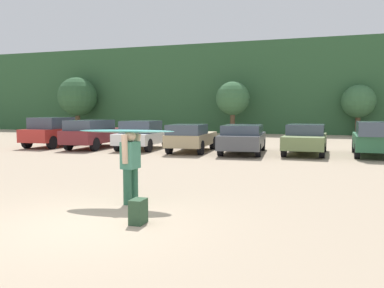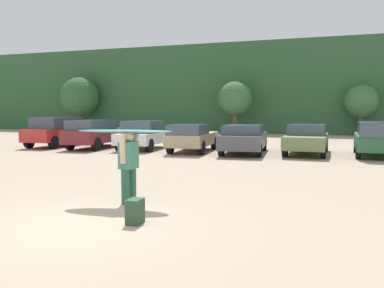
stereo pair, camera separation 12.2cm
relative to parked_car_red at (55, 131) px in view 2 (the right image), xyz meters
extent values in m
plane|color=tan|center=(10.32, -12.72, -0.88)|extent=(120.00, 120.00, 0.00)
cube|color=#2D5633|center=(10.32, 22.46, 3.27)|extent=(108.00, 12.00, 8.30)
cylinder|color=brown|center=(-8.39, 14.88, 0.05)|extent=(0.47, 0.47, 1.85)
sphere|color=#2D5633|center=(-8.39, 14.88, 2.60)|extent=(3.83, 3.83, 3.83)
cylinder|color=brown|center=(7.40, 14.61, 0.07)|extent=(0.42, 0.42, 1.90)
sphere|color=#38663D|center=(7.40, 14.61, 2.26)|extent=(2.93, 2.93, 2.93)
cylinder|color=brown|center=(17.61, 15.87, -0.04)|extent=(0.39, 0.39, 1.69)
sphere|color=#38663D|center=(17.61, 15.87, 1.96)|extent=(2.72, 2.72, 2.72)
cube|color=#B72D28|center=(0.00, 0.06, -0.17)|extent=(1.87, 4.07, 0.70)
cube|color=#3F4C5B|center=(0.00, -0.14, 0.49)|extent=(1.68, 2.25, 0.63)
cylinder|color=black|center=(-0.83, 1.36, -0.52)|extent=(0.24, 0.72, 0.72)
cylinder|color=black|center=(0.74, 1.41, -0.52)|extent=(0.24, 0.72, 0.72)
cylinder|color=black|center=(-0.75, -1.29, -0.52)|extent=(0.24, 0.72, 0.72)
cylinder|color=black|center=(0.83, -1.24, -0.52)|extent=(0.24, 0.72, 0.72)
cube|color=maroon|center=(2.73, 0.13, -0.19)|extent=(1.89, 4.85, 0.69)
cube|color=#3F4C5B|center=(2.76, -0.57, 0.42)|extent=(1.68, 2.79, 0.52)
cylinder|color=black|center=(1.90, 1.68, -0.53)|extent=(0.25, 0.70, 0.69)
cylinder|color=black|center=(3.44, 1.73, -0.53)|extent=(0.25, 0.70, 0.69)
cylinder|color=black|center=(2.02, -1.48, -0.53)|extent=(0.25, 0.70, 0.69)
cylinder|color=black|center=(3.56, -1.43, -0.53)|extent=(0.25, 0.70, 0.69)
cube|color=white|center=(5.48, 0.21, -0.26)|extent=(2.05, 4.17, 0.56)
cube|color=#3F4C5B|center=(5.50, -0.03, 0.33)|extent=(1.79, 2.11, 0.62)
cylinder|color=black|center=(4.59, 1.50, -0.54)|extent=(0.26, 0.69, 0.68)
cylinder|color=black|center=(6.23, 1.59, -0.54)|extent=(0.26, 0.69, 0.68)
cylinder|color=black|center=(4.74, -1.18, -0.54)|extent=(0.26, 0.69, 0.68)
cylinder|color=black|center=(6.38, -1.09, -0.54)|extent=(0.26, 0.69, 0.68)
cube|color=tan|center=(8.34, -0.10, -0.25)|extent=(1.92, 4.27, 0.58)
cube|color=#3F4C5B|center=(8.39, -1.05, 0.28)|extent=(1.68, 2.24, 0.47)
cylinder|color=black|center=(7.51, 1.24, -0.54)|extent=(0.25, 0.68, 0.67)
cylinder|color=black|center=(9.05, 1.32, -0.54)|extent=(0.25, 0.68, 0.67)
cylinder|color=black|center=(7.64, -1.52, -0.54)|extent=(0.25, 0.68, 0.67)
cylinder|color=black|center=(9.18, -1.45, -0.54)|extent=(0.25, 0.68, 0.67)
cube|color=#4C4F54|center=(10.93, -0.13, -0.26)|extent=(2.15, 4.65, 0.64)
cube|color=#3F4C5B|center=(10.95, -0.35, 0.28)|extent=(1.89, 2.76, 0.43)
cylinder|color=black|center=(10.00, 1.32, -0.58)|extent=(0.26, 0.62, 0.61)
cylinder|color=black|center=(11.68, 1.42, -0.58)|extent=(0.26, 0.62, 0.61)
cylinder|color=black|center=(10.18, -1.67, -0.58)|extent=(0.26, 0.62, 0.61)
cylinder|color=black|center=(11.87, -1.57, -0.58)|extent=(0.26, 0.62, 0.61)
cube|color=#6B7F4C|center=(13.81, 0.36, -0.25)|extent=(2.00, 4.46, 0.59)
cube|color=#3F4C5B|center=(13.82, 0.45, 0.28)|extent=(1.75, 2.12, 0.49)
cylinder|color=black|center=(13.07, 1.85, -0.55)|extent=(0.25, 0.67, 0.66)
cylinder|color=black|center=(14.69, 1.77, -0.55)|extent=(0.25, 0.67, 0.66)
cylinder|color=black|center=(12.94, -1.04, -0.55)|extent=(0.25, 0.67, 0.66)
cylinder|color=black|center=(14.55, -1.12, -0.55)|extent=(0.25, 0.67, 0.66)
cube|color=#2D6642|center=(16.88, 0.45, -0.22)|extent=(2.08, 4.16, 0.66)
cube|color=#3F4C5B|center=(16.83, -0.53, 0.40)|extent=(1.84, 2.44, 0.59)
cylinder|color=black|center=(16.11, 1.83, -0.55)|extent=(0.25, 0.67, 0.66)
cylinder|color=black|center=(15.97, -0.85, -0.55)|extent=(0.25, 0.67, 0.66)
cylinder|color=#26593F|center=(10.35, -11.16, -0.50)|extent=(0.18, 0.18, 0.77)
cylinder|color=#26593F|center=(10.38, -10.88, -0.50)|extent=(0.18, 0.18, 0.77)
cube|color=#3F7F66|center=(10.37, -11.02, 0.19)|extent=(0.33, 0.42, 0.59)
sphere|color=#D8AD8C|center=(10.37, -11.02, 0.60)|extent=(0.25, 0.25, 0.25)
cylinder|color=#D8AD8C|center=(10.35, -11.24, 0.34)|extent=(0.15, 0.17, 0.63)
cylinder|color=#D8AD8C|center=(10.39, -10.80, 0.34)|extent=(0.17, 0.39, 0.62)
ellipsoid|color=teal|center=(10.23, -10.93, 0.71)|extent=(2.25, 0.90, 0.09)
cube|color=#2D4C33|center=(11.21, -12.41, -0.66)|extent=(0.24, 0.34, 0.45)
camera|label=1|loc=(14.19, -18.64, 1.14)|focal=36.22mm
camera|label=2|loc=(14.31, -18.60, 1.14)|focal=36.22mm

